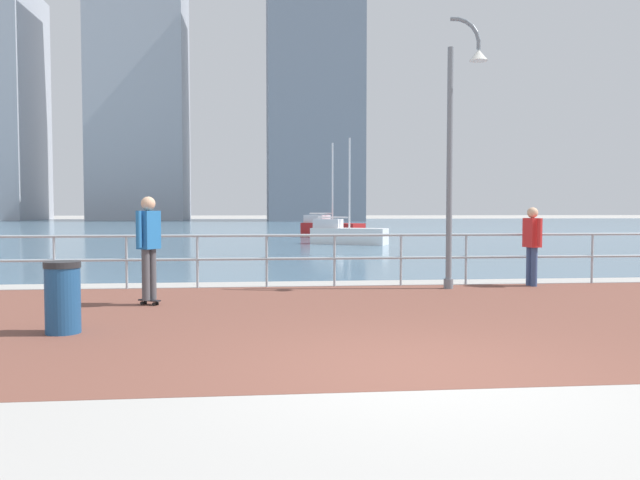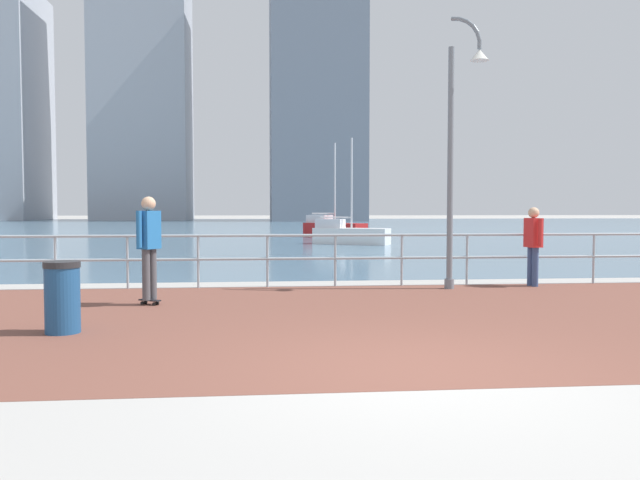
% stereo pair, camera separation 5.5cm
% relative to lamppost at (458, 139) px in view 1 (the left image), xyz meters
% --- Properties ---
extents(ground, '(220.00, 220.00, 0.00)m').
position_rel_lamppost_xyz_m(ground, '(-2.38, 33.82, -2.98)').
color(ground, '#ADAAA5').
extents(brick_paving, '(28.00, 7.55, 0.01)m').
position_rel_lamppost_xyz_m(brick_paving, '(-2.38, -3.09, -2.98)').
color(brick_paving, brown).
rests_on(brick_paving, ground).
extents(harbor_water, '(180.00, 88.00, 0.00)m').
position_rel_lamppost_xyz_m(harbor_water, '(-2.38, 45.68, -2.98)').
color(harbor_water, slate).
rests_on(harbor_water, ground).
extents(waterfront_railing, '(25.25, 0.06, 1.09)m').
position_rel_lamppost_xyz_m(waterfront_railing, '(-2.38, 0.68, -2.23)').
color(waterfront_railing, '#9EADB7').
rests_on(waterfront_railing, ground).
extents(lamppost, '(0.75, 0.54, 5.39)m').
position_rel_lamppost_xyz_m(lamppost, '(0.00, 0.00, 0.00)').
color(lamppost, slate).
rests_on(lamppost, ground).
extents(skateboarder, '(0.40, 0.51, 1.81)m').
position_rel_lamppost_xyz_m(skateboarder, '(-5.76, -1.56, -1.89)').
color(skateboarder, black).
rests_on(skateboarder, ground).
extents(bystander, '(0.30, 0.56, 1.64)m').
position_rel_lamppost_xyz_m(bystander, '(1.71, 0.33, -2.02)').
color(bystander, '#384C7A').
rests_on(bystander, ground).
extents(trash_bin, '(0.46, 0.46, 0.93)m').
position_rel_lamppost_xyz_m(trash_bin, '(-6.46, -3.89, -2.52)').
color(trash_bin, navy).
rests_on(trash_bin, ground).
extents(sailboat_yellow, '(3.53, 2.48, 4.80)m').
position_rel_lamppost_xyz_m(sailboat_yellow, '(0.06, 16.15, -2.53)').
color(sailboat_yellow, white).
rests_on(sailboat_yellow, ground).
extents(sailboat_teal, '(3.48, 3.51, 5.30)m').
position_rel_lamppost_xyz_m(sailboat_teal, '(0.14, 23.20, -2.48)').
color(sailboat_teal, '#B21E1E').
rests_on(sailboat_teal, ground).
extents(tower_slate, '(12.36, 17.23, 44.41)m').
position_rel_lamppost_xyz_m(tower_slate, '(3.62, 75.88, 18.39)').
color(tower_slate, slate).
rests_on(tower_slate, ground).
extents(tower_concrete, '(13.33, 10.64, 41.91)m').
position_rel_lamppost_xyz_m(tower_concrete, '(-20.96, 82.41, 17.14)').
color(tower_concrete, '#A3A8B2').
rests_on(tower_concrete, ground).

